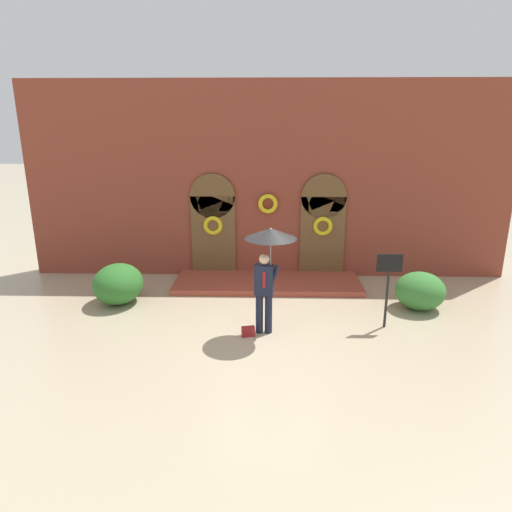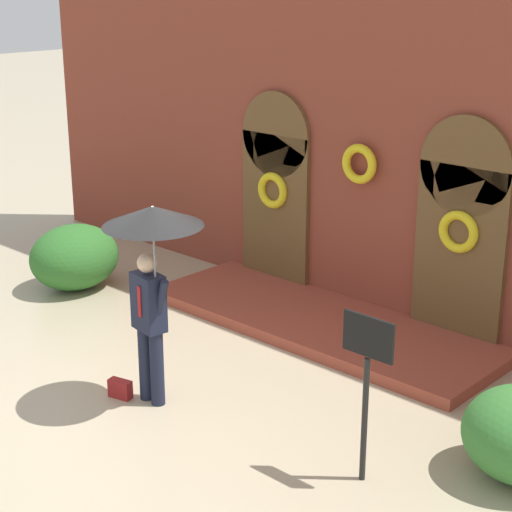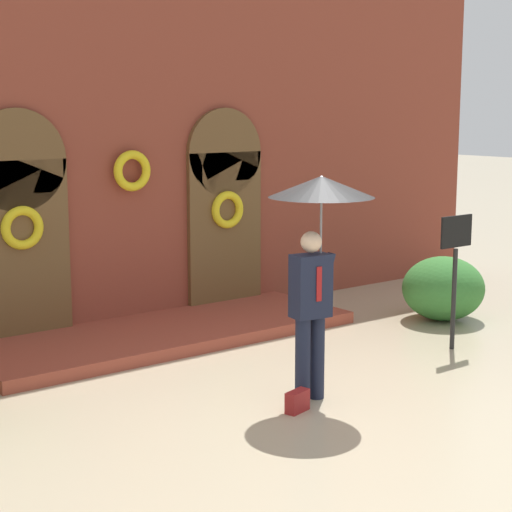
{
  "view_description": "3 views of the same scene",
  "coord_description": "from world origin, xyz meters",
  "px_view_note": "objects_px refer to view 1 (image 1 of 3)",
  "views": [
    {
      "loc": [
        0.0,
        -9.12,
        4.5
      ],
      "look_at": [
        -0.29,
        1.81,
        1.24
      ],
      "focal_mm": 32.0,
      "sensor_mm": 36.0,
      "label": 1
    },
    {
      "loc": [
        6.83,
        -5.61,
        4.73
      ],
      "look_at": [
        0.3,
        1.42,
        1.52
      ],
      "focal_mm": 60.0,
      "sensor_mm": 36.0,
      "label": 2
    },
    {
      "loc": [
        -5.81,
        -6.43,
        3.04
      ],
      "look_at": [
        0.05,
        1.14,
        1.38
      ],
      "focal_mm": 60.0,
      "sensor_mm": 36.0,
      "label": 3
    }
  ],
  "objects_px": {
    "person_with_umbrella": "(269,249)",
    "handbag": "(248,331)",
    "shrub_left": "(118,284)",
    "shrub_right": "(420,291)",
    "sign_post": "(388,278)"
  },
  "relations": [
    {
      "from": "shrub_left",
      "to": "shrub_right",
      "type": "relative_size",
      "value": 1.19
    },
    {
      "from": "shrub_right",
      "to": "person_with_umbrella",
      "type": "bearing_deg",
      "value": -158.92
    },
    {
      "from": "handbag",
      "to": "sign_post",
      "type": "bearing_deg",
      "value": -4.11
    },
    {
      "from": "person_with_umbrella",
      "to": "shrub_left",
      "type": "bearing_deg",
      "value": 156.97
    },
    {
      "from": "sign_post",
      "to": "handbag",
      "type": "bearing_deg",
      "value": -169.89
    },
    {
      "from": "person_with_umbrella",
      "to": "shrub_left",
      "type": "height_order",
      "value": "person_with_umbrella"
    },
    {
      "from": "handbag",
      "to": "shrub_right",
      "type": "bearing_deg",
      "value": 7.23
    },
    {
      "from": "handbag",
      "to": "shrub_left",
      "type": "bearing_deg",
      "value": 137.45
    },
    {
      "from": "person_with_umbrella",
      "to": "handbag",
      "type": "xyz_separation_m",
      "value": [
        -0.44,
        -0.2,
        -1.8
      ]
    },
    {
      "from": "person_with_umbrella",
      "to": "sign_post",
      "type": "distance_m",
      "value": 2.76
    },
    {
      "from": "person_with_umbrella",
      "to": "sign_post",
      "type": "height_order",
      "value": "person_with_umbrella"
    },
    {
      "from": "handbag",
      "to": "shrub_right",
      "type": "relative_size",
      "value": 0.23
    },
    {
      "from": "handbag",
      "to": "sign_post",
      "type": "xyz_separation_m",
      "value": [
        3.07,
        0.55,
        1.05
      ]
    },
    {
      "from": "handbag",
      "to": "person_with_umbrella",
      "type": "bearing_deg",
      "value": 10.33
    },
    {
      "from": "person_with_umbrella",
      "to": "shrub_right",
      "type": "relative_size",
      "value": 1.96
    }
  ]
}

